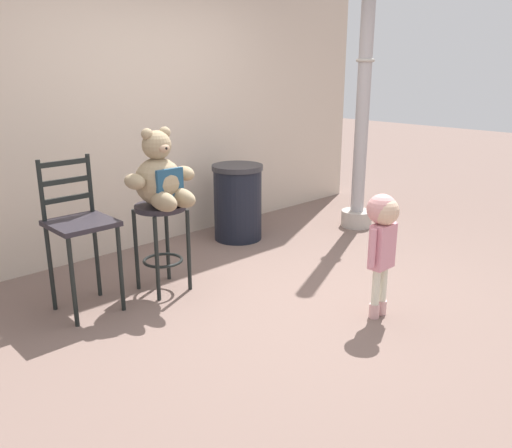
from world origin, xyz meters
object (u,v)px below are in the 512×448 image
child_walking (383,229)px  lamppost (362,113)px  bar_chair_empty (80,228)px  trash_bin (238,202)px  teddy_bear (161,178)px  bar_stool_with_teddy (161,229)px

child_walking → lamppost: lamppost is taller
lamppost → bar_chair_empty: bearing=177.8°
trash_bin → bar_chair_empty: (-1.92, -0.47, 0.24)m
lamppost → bar_chair_empty: lamppost is taller
teddy_bear → bar_chair_empty: size_ratio=0.53×
teddy_bear → bar_chair_empty: 0.70m
teddy_bear → bar_chair_empty: bearing=168.3°
bar_stool_with_teddy → trash_bin: 1.42m
child_walking → bar_chair_empty: (-1.47, 1.55, -0.03)m
bar_stool_with_teddy → lamppost: (2.56, -0.03, 0.74)m
teddy_bear → child_walking: (0.85, -1.43, -0.27)m
bar_stool_with_teddy → lamppost: size_ratio=0.23×
trash_bin → lamppost: bearing=-25.1°
bar_stool_with_teddy → teddy_bear: size_ratio=1.19×
bar_stool_with_teddy → trash_bin: trash_bin is taller
trash_bin → bar_chair_empty: bearing=-166.4°
teddy_bear → child_walking: size_ratio=0.66×
bar_stool_with_teddy → bar_chair_empty: (-0.62, 0.10, 0.12)m
bar_stool_with_teddy → trash_bin: (1.30, 0.56, -0.12)m
child_walking → lamppost: (1.71, 1.43, 0.60)m
trash_bin → bar_chair_empty: bar_chair_empty is taller
bar_chair_empty → lamppost: bearing=-2.2°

